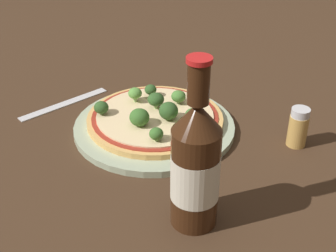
{
  "coord_description": "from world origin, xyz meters",
  "views": [
    {
      "loc": [
        0.48,
        -0.56,
        0.44
      ],
      "look_at": [
        0.09,
        -0.08,
        0.06
      ],
      "focal_mm": 50.0,
      "sensor_mm": 36.0,
      "label": 1
    }
  ],
  "objects_px": {
    "pizza": "(155,118)",
    "fork": "(64,104)",
    "beer_bottle": "(195,165)",
    "pepper_shaker": "(298,127)"
  },
  "relations": [
    {
      "from": "fork",
      "to": "pepper_shaker",
      "type": "bearing_deg",
      "value": -59.75
    },
    {
      "from": "beer_bottle",
      "to": "fork",
      "type": "height_order",
      "value": "beer_bottle"
    },
    {
      "from": "beer_bottle",
      "to": "pepper_shaker",
      "type": "bearing_deg",
      "value": 84.63
    },
    {
      "from": "pizza",
      "to": "beer_bottle",
      "type": "height_order",
      "value": "beer_bottle"
    },
    {
      "from": "beer_bottle",
      "to": "fork",
      "type": "bearing_deg",
      "value": 165.28
    },
    {
      "from": "beer_bottle",
      "to": "pepper_shaker",
      "type": "height_order",
      "value": "beer_bottle"
    },
    {
      "from": "fork",
      "to": "pizza",
      "type": "bearing_deg",
      "value": -66.18
    },
    {
      "from": "pizza",
      "to": "beer_bottle",
      "type": "bearing_deg",
      "value": -37.41
    },
    {
      "from": "pepper_shaker",
      "to": "fork",
      "type": "distance_m",
      "value": 0.44
    },
    {
      "from": "pizza",
      "to": "fork",
      "type": "relative_size",
      "value": 1.29
    }
  ]
}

